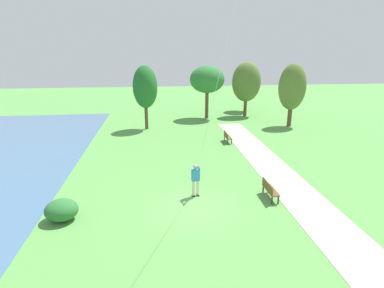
{
  "coord_description": "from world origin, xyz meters",
  "views": [
    {
      "loc": [
        -1.88,
        -12.87,
        7.02
      ],
      "look_at": [
        0.14,
        1.67,
        2.73
      ],
      "focal_mm": 28.33,
      "sensor_mm": 36.0,
      "label": 1
    }
  ],
  "objects": [
    {
      "name": "park_bench_near_walkway",
      "position": [
        3.97,
        0.57,
        0.51
      ],
      "size": [
        0.51,
        1.52,
        0.88
      ],
      "color": "brown",
      "rests_on": "ground"
    },
    {
      "name": "lakeside_shrub",
      "position": [
        -5.94,
        -0.22,
        0.48
      ],
      "size": [
        1.43,
        1.3,
        0.97
      ],
      "primitive_type": "ellipsoid",
      "color": "#2D7033",
      "rests_on": "ground"
    },
    {
      "name": "ground_plane",
      "position": [
        0.0,
        0.0,
        0.0
      ],
      "size": [
        120.0,
        120.0,
        0.0
      ],
      "primitive_type": "plane",
      "color": "#569947"
    },
    {
      "name": "park_bench_far_walkway",
      "position": [
        4.43,
        11.06,
        0.51
      ],
      "size": [
        0.51,
        1.52,
        0.88
      ],
      "color": "brown",
      "rests_on": "ground"
    },
    {
      "name": "walkway_path",
      "position": [
        5.7,
        2.0,
        0.01
      ],
      "size": [
        3.8,
        32.07,
        0.02
      ],
      "primitive_type": "cube",
      "rotation": [
        0.0,
        0.0,
        -0.04
      ],
      "color": "#B7AD99",
      "rests_on": "ground"
    },
    {
      "name": "tree_behind_path",
      "position": [
        10.5,
        25.44,
        3.76
      ],
      "size": [
        2.81,
        3.15,
        5.1
      ],
      "color": "brown",
      "rests_on": "ground"
    },
    {
      "name": "tree_lakeside_near",
      "position": [
        -2.3,
        16.88,
        4.11
      ],
      "size": [
        2.36,
        2.61,
        6.18
      ],
      "color": "brown",
      "rests_on": "ground"
    },
    {
      "name": "tree_lakeside_far",
      "position": [
        4.6,
        21.36,
        4.42
      ],
      "size": [
        3.93,
        3.74,
        5.97
      ],
      "color": "brown",
      "rests_on": "ground"
    },
    {
      "name": "tree_treeline_right",
      "position": [
        9.46,
        22.15,
        4.04
      ],
      "size": [
        3.41,
        2.78,
        6.38
      ],
      "color": "brown",
      "rests_on": "ground"
    },
    {
      "name": "tree_treeline_center",
      "position": [
        12.3,
        16.14,
        3.98
      ],
      "size": [
        2.77,
        2.3,
        6.34
      ],
      "color": "brown",
      "rests_on": "ground"
    },
    {
      "name": "person_kite_flyer",
      "position": [
        0.28,
        1.33,
        1.05
      ],
      "size": [
        0.52,
        0.62,
        1.83
      ],
      "color": "#232328",
      "rests_on": "ground"
    }
  ]
}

